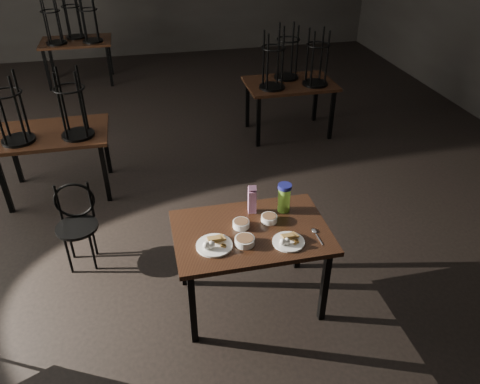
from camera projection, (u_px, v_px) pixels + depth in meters
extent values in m
plane|color=black|center=(159.00, 217.00, 5.03)|extent=(12.00, 12.00, 0.00)
cube|color=black|center=(251.00, 232.00, 3.62)|extent=(1.20, 0.80, 0.04)
cube|color=black|center=(193.00, 308.00, 3.47)|extent=(0.05, 0.05, 0.71)
cube|color=black|center=(325.00, 286.00, 3.66)|extent=(0.05, 0.05, 0.71)
cube|color=black|center=(183.00, 253.00, 3.99)|extent=(0.05, 0.05, 0.71)
cube|color=black|center=(299.00, 236.00, 4.18)|extent=(0.05, 0.05, 0.71)
cylinder|color=white|center=(214.00, 245.00, 3.44)|extent=(0.27, 0.27, 0.02)
cube|color=olive|center=(214.00, 236.00, 3.45)|extent=(0.10, 0.10, 0.05)
cube|color=olive|center=(218.00, 235.00, 3.45)|extent=(0.11, 0.11, 0.03)
ellipsoid|color=white|center=(206.00, 246.00, 3.38)|extent=(0.05, 0.05, 0.06)
ellipsoid|color=white|center=(211.00, 245.00, 3.39)|extent=(0.05, 0.05, 0.06)
cylinder|color=white|center=(288.00, 242.00, 3.48)|extent=(0.24, 0.24, 0.01)
cube|color=olive|center=(288.00, 233.00, 3.48)|extent=(0.09, 0.09, 0.04)
cube|color=olive|center=(292.00, 233.00, 3.49)|extent=(0.10, 0.10, 0.03)
ellipsoid|color=white|center=(283.00, 242.00, 3.42)|extent=(0.05, 0.05, 0.06)
ellipsoid|color=white|center=(287.00, 241.00, 3.43)|extent=(0.05, 0.05, 0.06)
cylinder|color=white|center=(241.00, 224.00, 3.63)|extent=(0.13, 0.13, 0.05)
cylinder|color=brown|center=(241.00, 222.00, 3.62)|extent=(0.11, 0.11, 0.01)
cylinder|color=white|center=(269.00, 219.00, 3.69)|extent=(0.13, 0.13, 0.05)
cylinder|color=brown|center=(269.00, 217.00, 3.68)|extent=(0.11, 0.11, 0.01)
cylinder|color=white|center=(245.00, 241.00, 3.46)|extent=(0.15, 0.15, 0.05)
cylinder|color=brown|center=(245.00, 239.00, 3.45)|extent=(0.13, 0.13, 0.01)
cube|color=#851862|center=(252.00, 201.00, 3.76)|extent=(0.07, 0.07, 0.20)
cube|color=#851862|center=(252.00, 189.00, 3.70)|extent=(0.07, 0.07, 0.06)
cylinder|color=#83CA3B|center=(284.00, 199.00, 3.78)|extent=(0.12, 0.12, 0.21)
cylinder|color=navy|center=(285.00, 187.00, 3.71)|extent=(0.14, 0.14, 0.03)
ellipsoid|color=silver|center=(314.00, 231.00, 3.60)|extent=(0.04, 0.06, 0.01)
cube|color=silver|center=(319.00, 239.00, 3.51)|extent=(0.01, 0.14, 0.00)
cylinder|color=black|center=(77.00, 227.00, 4.18)|extent=(0.37, 0.37, 0.03)
torus|color=black|center=(74.00, 200.00, 4.21)|extent=(0.36, 0.03, 0.36)
cylinder|color=black|center=(94.00, 237.00, 4.40)|extent=(0.02, 0.02, 0.42)
cylinder|color=black|center=(70.00, 240.00, 4.36)|extent=(0.02, 0.02, 0.42)
cylinder|color=black|center=(68.00, 255.00, 4.19)|extent=(0.02, 0.02, 0.42)
cylinder|color=black|center=(93.00, 251.00, 4.23)|extent=(0.02, 0.02, 0.42)
cube|color=black|center=(51.00, 134.00, 5.07)|extent=(1.20, 0.80, 0.04)
cube|color=black|center=(4.00, 184.00, 4.92)|extent=(0.05, 0.05, 0.71)
cube|color=black|center=(105.00, 173.00, 5.11)|extent=(0.05, 0.05, 0.71)
cube|color=black|center=(15.00, 156.00, 5.44)|extent=(0.05, 0.05, 0.71)
cube|color=black|center=(106.00, 147.00, 5.63)|extent=(0.05, 0.05, 0.71)
cylinder|color=black|center=(19.00, 140.00, 4.88)|extent=(0.34, 0.34, 0.03)
torus|color=black|center=(6.00, 94.00, 4.60)|extent=(0.32, 0.32, 0.02)
cylinder|color=black|center=(21.00, 103.00, 4.78)|extent=(0.03, 0.03, 0.70)
cylinder|color=black|center=(1.00, 104.00, 4.74)|extent=(0.03, 0.03, 0.70)
cylinder|color=black|center=(18.00, 110.00, 4.61)|extent=(0.03, 0.03, 0.70)
cylinder|color=black|center=(78.00, 134.00, 4.98)|extent=(0.34, 0.34, 0.03)
torus|color=black|center=(69.00, 90.00, 4.71)|extent=(0.32, 0.32, 0.02)
cylinder|color=black|center=(82.00, 98.00, 4.88)|extent=(0.03, 0.03, 0.70)
cylinder|color=black|center=(62.00, 99.00, 4.85)|extent=(0.03, 0.03, 0.70)
cylinder|color=black|center=(61.00, 107.00, 4.69)|extent=(0.03, 0.03, 0.70)
cylinder|color=black|center=(81.00, 105.00, 4.72)|extent=(0.03, 0.03, 0.70)
cube|color=black|center=(290.00, 84.00, 6.38)|extent=(1.20, 0.80, 0.04)
cube|color=black|center=(258.00, 122.00, 6.23)|extent=(0.05, 0.05, 0.71)
cube|color=black|center=(332.00, 115.00, 6.42)|extent=(0.05, 0.05, 0.71)
cube|color=black|center=(247.00, 104.00, 6.75)|extent=(0.05, 0.05, 0.71)
cube|color=black|center=(315.00, 98.00, 6.94)|extent=(0.05, 0.05, 0.71)
cylinder|color=black|center=(272.00, 87.00, 6.19)|extent=(0.34, 0.34, 0.03)
torus|color=black|center=(273.00, 49.00, 5.91)|extent=(0.32, 0.32, 0.02)
cylinder|color=black|center=(278.00, 57.00, 6.09)|extent=(0.03, 0.03, 0.70)
cylinder|color=black|center=(264.00, 58.00, 6.05)|extent=(0.03, 0.03, 0.70)
cylinder|color=black|center=(268.00, 62.00, 5.89)|extent=(0.03, 0.03, 0.70)
cylinder|color=black|center=(283.00, 61.00, 5.92)|extent=(0.03, 0.03, 0.70)
cylinder|color=black|center=(315.00, 83.00, 6.30)|extent=(0.34, 0.34, 0.03)
torus|color=black|center=(318.00, 46.00, 6.02)|extent=(0.32, 0.32, 0.02)
cylinder|color=black|center=(322.00, 54.00, 6.20)|extent=(0.03, 0.03, 0.70)
cylinder|color=black|center=(308.00, 55.00, 6.16)|extent=(0.03, 0.03, 0.70)
cylinder|color=black|center=(313.00, 59.00, 6.00)|extent=(0.03, 0.03, 0.70)
cylinder|color=black|center=(327.00, 58.00, 6.03)|extent=(0.03, 0.03, 0.70)
cylinder|color=black|center=(286.00, 77.00, 6.51)|extent=(0.34, 0.34, 0.03)
torus|color=black|center=(288.00, 41.00, 6.24)|extent=(0.32, 0.32, 0.02)
cylinder|color=black|center=(292.00, 48.00, 6.41)|extent=(0.03, 0.03, 0.70)
cylinder|color=black|center=(279.00, 49.00, 6.38)|extent=(0.03, 0.03, 0.70)
cylinder|color=black|center=(283.00, 53.00, 6.21)|extent=(0.03, 0.03, 0.70)
cylinder|color=black|center=(297.00, 52.00, 6.25)|extent=(0.03, 0.03, 0.70)
cube|color=black|center=(76.00, 42.00, 8.15)|extent=(1.20, 0.80, 0.04)
cube|color=black|center=(47.00, 70.00, 8.00)|extent=(0.05, 0.05, 0.71)
cube|color=black|center=(110.00, 66.00, 8.19)|extent=(0.05, 0.05, 0.71)
cube|color=black|center=(51.00, 59.00, 8.52)|extent=(0.05, 0.05, 0.71)
cube|color=black|center=(110.00, 56.00, 8.71)|extent=(0.05, 0.05, 0.71)
cylinder|color=black|center=(57.00, 43.00, 7.95)|extent=(0.34, 0.34, 0.03)
torus|color=black|center=(50.00, 12.00, 7.68)|extent=(0.32, 0.32, 0.02)
cylinder|color=black|center=(59.00, 19.00, 7.85)|extent=(0.03, 0.03, 0.70)
cylinder|color=black|center=(46.00, 20.00, 7.82)|extent=(0.03, 0.03, 0.70)
cylinder|color=black|center=(45.00, 22.00, 7.66)|extent=(0.03, 0.03, 0.70)
cylinder|color=black|center=(57.00, 22.00, 7.69)|extent=(0.03, 0.03, 0.70)
cylinder|color=black|center=(93.00, 41.00, 8.06)|extent=(0.34, 0.34, 0.03)
torus|color=black|center=(88.00, 10.00, 7.79)|extent=(0.32, 0.32, 0.02)
cylinder|color=black|center=(96.00, 17.00, 7.96)|extent=(0.03, 0.03, 0.70)
cylinder|color=black|center=(83.00, 18.00, 7.93)|extent=(0.03, 0.03, 0.70)
cylinder|color=black|center=(83.00, 20.00, 7.77)|extent=(0.03, 0.03, 0.70)
cylinder|color=black|center=(95.00, 20.00, 7.80)|extent=(0.03, 0.03, 0.70)
cylinder|color=black|center=(76.00, 37.00, 8.28)|extent=(0.34, 0.34, 0.03)
torus|color=black|center=(71.00, 7.00, 8.01)|extent=(0.32, 0.32, 0.02)
cylinder|color=black|center=(79.00, 14.00, 8.18)|extent=(0.03, 0.03, 0.70)
cylinder|color=black|center=(67.00, 14.00, 8.14)|extent=(0.03, 0.03, 0.70)
cylinder|color=black|center=(66.00, 17.00, 7.98)|extent=(0.03, 0.03, 0.70)
cylinder|color=black|center=(78.00, 16.00, 8.02)|extent=(0.03, 0.03, 0.70)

